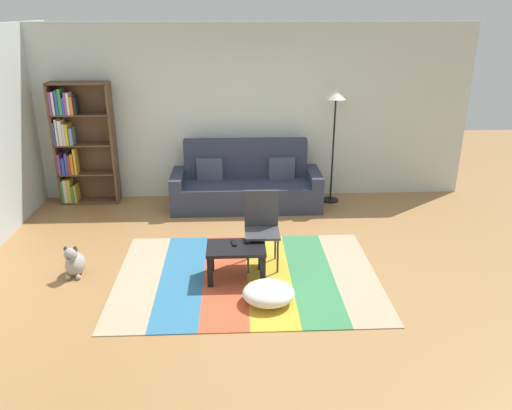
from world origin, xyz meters
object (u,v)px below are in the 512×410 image
Objects in this scene: tv_remote at (234,243)px; bookshelf at (77,144)px; dog at (74,262)px; standing_lamp at (335,109)px; couch at (246,185)px; folding_chair at (262,222)px; coffee_table at (236,253)px; pouf at (269,293)px.

bookshelf is at bearing 126.24° from tv_remote.
standing_lamp reaches higher than dog.
folding_chair is (0.13, -1.94, 0.20)m from couch.
coffee_table is (2.40, -2.57, -0.63)m from bookshelf.
standing_lamp reaches higher than tv_remote.
standing_lamp is at bearing 5.85° from couch.
folding_chair is (-1.22, -2.08, -0.94)m from standing_lamp.
folding_chair reaches higher than tv_remote.
dog is 2.65× the size of tv_remote.
standing_lamp is (1.52, 2.43, 1.15)m from coffee_table.
bookshelf is 4.71× the size of dog.
tv_remote is at bearing -46.39° from bookshelf.
folding_chair is at bearing 32.57° from tv_remote.
bookshelf is at bearing 133.06° from coffee_table.
tv_remote is (-0.02, 0.07, 0.09)m from coffee_table.
standing_lamp is 2.58m from folding_chair.
dog is 1.85m from tv_remote.
standing_lamp is 11.74× the size of tv_remote.
bookshelf is 3.97m from standing_lamp.
bookshelf is at bearing 153.10° from folding_chair.
pouf is 1.37× the size of dog.
tv_remote is at bearing -123.35° from standing_lamp.
coffee_table is 1.66× the size of dog.
standing_lamp reaches higher than couch.
pouf is 3.62× the size of tv_remote.
couch is 1.28× the size of standing_lamp.
folding_chair is at bearing -86.09° from couch.
tv_remote is (2.38, -2.50, -0.54)m from bookshelf.
tv_remote is (-1.55, -2.35, -1.06)m from standing_lamp.
bookshelf reaches higher than pouf.
bookshelf reaches higher than tv_remote.
folding_chair is at bearing -39.33° from bookshelf.
couch is 5.69× the size of dog.
couch is 3.43× the size of coffee_table.
coffee_table is at bearing -122.12° from standing_lamp.
pouf is 0.99m from folding_chair.
coffee_table and dog have the same top height.
dog is (0.55, -2.41, -0.79)m from bookshelf.
couch is 1.77m from standing_lamp.
coffee_table is at bearing -4.91° from dog.
folding_chair is (0.31, 0.35, 0.22)m from coffee_table.
standing_lamp is (3.93, -0.15, 0.52)m from bookshelf.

